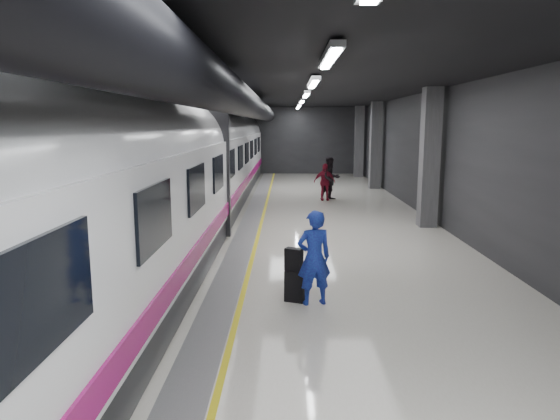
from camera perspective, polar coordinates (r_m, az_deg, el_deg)
ground at (r=14.65m, az=1.09°, el=-3.38°), size 40.00×40.00×0.00m
platform_hall at (r=15.23m, az=0.02°, el=10.54°), size 10.02×40.02×4.51m
train at (r=14.67m, az=-11.71°, el=4.63°), size 3.05×38.00×4.05m
traveler_main at (r=9.29m, az=3.91°, el=-5.46°), size 0.74×0.58×1.79m
suitcase_main at (r=9.59m, az=1.75°, el=-8.65°), size 0.43×0.34×0.60m
shoulder_bag at (r=9.44m, az=1.59°, el=-5.67°), size 0.37×0.30×0.43m
traveler_far_a at (r=22.34m, az=5.78°, el=3.60°), size 1.15×1.05×1.91m
traveler_far_b at (r=22.23m, az=5.11°, el=3.22°), size 0.99×0.49×1.63m
suitcase_far at (r=27.71m, az=5.69°, el=3.38°), size 0.42×0.31×0.56m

